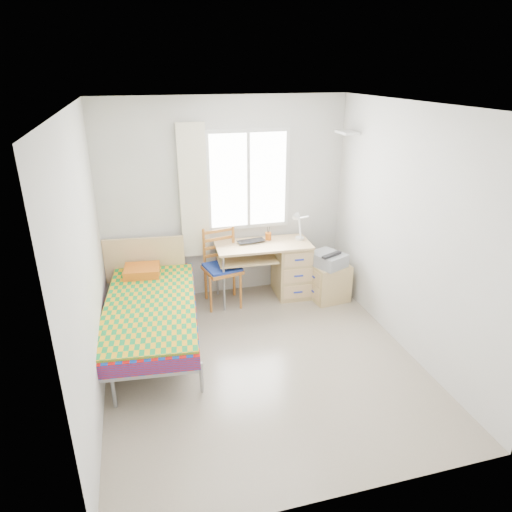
{
  "coord_description": "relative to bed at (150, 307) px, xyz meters",
  "views": [
    {
      "loc": [
        -1.12,
        -3.91,
        2.9
      ],
      "look_at": [
        0.09,
        0.55,
        0.98
      ],
      "focal_mm": 32.0,
      "sensor_mm": 36.0,
      "label": 1
    }
  ],
  "objects": [
    {
      "name": "task_lamp",
      "position": [
        1.96,
        0.64,
        0.6
      ],
      "size": [
        0.23,
        0.33,
        0.43
      ],
      "rotation": [
        0.0,
        0.0,
        -0.19
      ],
      "color": "white",
      "rests_on": "desk"
    },
    {
      "name": "wall_left",
      "position": [
        -0.51,
        -0.69,
        0.86
      ],
      "size": [
        0.0,
        3.5,
        3.5
      ],
      "primitive_type": "plane",
      "rotation": [
        1.57,
        0.0,
        1.57
      ],
      "color": "silver",
      "rests_on": "ground"
    },
    {
      "name": "book",
      "position": [
        1.33,
        0.69,
        0.15
      ],
      "size": [
        0.24,
        0.29,
        0.02
      ],
      "primitive_type": "imported",
      "rotation": [
        0.0,
        0.0,
        0.29
      ],
      "color": "gray",
      "rests_on": "desk"
    },
    {
      "name": "curtain",
      "position": [
        0.67,
        0.99,
        1.01
      ],
      "size": [
        0.35,
        0.05,
        1.7
      ],
      "primitive_type": "cube",
      "color": "white",
      "rests_on": "wall_back"
    },
    {
      "name": "wall_back",
      "position": [
        1.09,
        1.06,
        0.86
      ],
      "size": [
        3.2,
        0.0,
        3.2
      ],
      "primitive_type": "plane",
      "rotation": [
        1.57,
        0.0,
        0.0
      ],
      "color": "silver",
      "rests_on": "ground"
    },
    {
      "name": "pen_cup",
      "position": [
        1.62,
        0.86,
        0.38
      ],
      "size": [
        0.1,
        0.1,
        0.1
      ],
      "primitive_type": "cylinder",
      "rotation": [
        0.0,
        0.0,
        0.27
      ],
      "color": "orange",
      "rests_on": "desk"
    },
    {
      "name": "printer",
      "position": [
        2.3,
        0.42,
        0.15
      ],
      "size": [
        0.49,
        0.52,
        0.18
      ],
      "rotation": [
        0.0,
        0.0,
        0.43
      ],
      "color": "#979A9F",
      "rests_on": "cabinet"
    },
    {
      "name": "ceiling",
      "position": [
        1.09,
        -0.69,
        2.16
      ],
      "size": [
        3.5,
        3.5,
        0.0
      ],
      "primitive_type": "plane",
      "rotation": [
        3.14,
        0.0,
        0.0
      ],
      "color": "white",
      "rests_on": "wall_back"
    },
    {
      "name": "laptop",
      "position": [
        1.38,
        0.76,
        0.34
      ],
      "size": [
        0.4,
        0.28,
        0.03
      ],
      "primitive_type": "imported",
      "rotation": [
        0.0,
        0.0,
        0.13
      ],
      "color": "black",
      "rests_on": "desk"
    },
    {
      "name": "floor",
      "position": [
        1.09,
        -0.69,
        -0.44
      ],
      "size": [
        3.5,
        3.5,
        0.0
      ],
      "primitive_type": "plane",
      "color": "#BCAD93",
      "rests_on": "ground"
    },
    {
      "name": "window",
      "position": [
        1.39,
        1.03,
        1.11
      ],
      "size": [
        1.1,
        0.04,
        1.3
      ],
      "color": "white",
      "rests_on": "wall_back"
    },
    {
      "name": "wall_right",
      "position": [
        2.69,
        -0.69,
        0.86
      ],
      "size": [
        0.0,
        3.5,
        3.5
      ],
      "primitive_type": "plane",
      "rotation": [
        1.57,
        0.0,
        -1.57
      ],
      "color": "silver",
      "rests_on": "ground"
    },
    {
      "name": "bed",
      "position": [
        0.0,
        0.0,
        0.0
      ],
      "size": [
        1.19,
        2.21,
        0.92
      ],
      "rotation": [
        0.0,
        0.0,
        -0.1
      ],
      "color": "#969A9F",
      "rests_on": "floor"
    },
    {
      "name": "desk",
      "position": [
        1.84,
        0.72,
        -0.03
      ],
      "size": [
        1.26,
        0.62,
        0.77
      ],
      "rotation": [
        0.0,
        0.0,
        -0.04
      ],
      "color": "tan",
      "rests_on": "floor"
    },
    {
      "name": "cabinet",
      "position": [
        2.34,
        0.44,
        -0.19
      ],
      "size": [
        0.51,
        0.47,
        0.5
      ],
      "rotation": [
        0.0,
        0.0,
        0.12
      ],
      "color": "tan",
      "rests_on": "floor"
    },
    {
      "name": "chair",
      "position": [
        0.96,
        0.73,
        0.12
      ],
      "size": [
        0.51,
        0.51,
        1.0
      ],
      "rotation": [
        0.0,
        0.0,
        0.21
      ],
      "color": "#AF6022",
      "rests_on": "floor"
    },
    {
      "name": "floating_shelf",
      "position": [
        2.58,
        0.71,
        1.71
      ],
      "size": [
        0.2,
        0.32,
        0.03
      ],
      "primitive_type": "cube",
      "color": "white",
      "rests_on": "wall_right"
    }
  ]
}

